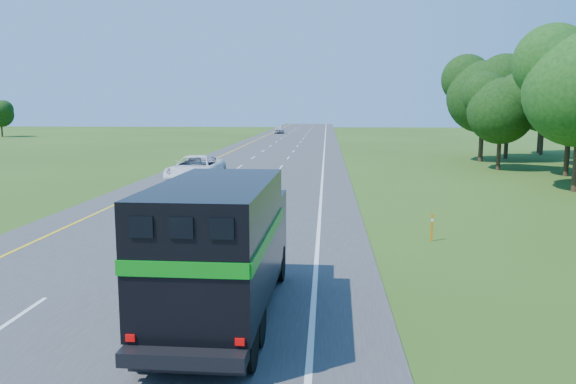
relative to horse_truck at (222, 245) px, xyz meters
name	(u,v)px	position (x,y,z in m)	size (l,w,h in m)	color
road	(264,164)	(-3.31, 38.65, -1.88)	(15.00, 260.00, 0.04)	#38383A
lane_markings	(264,163)	(-3.31, 38.65, -1.86)	(11.15, 260.00, 0.01)	yellow
horse_truck	(222,245)	(0.00, 0.00, 0.00)	(2.63, 7.91, 3.48)	black
white_suv	(196,169)	(-6.56, 25.04, -0.93)	(3.09, 6.69, 1.86)	white
far_car	(279,129)	(-7.16, 100.38, -1.07)	(1.86, 4.62, 1.58)	#B3B3BA
delineator	(432,226)	(6.65, 8.78, -1.32)	(0.09, 0.05, 1.09)	orange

